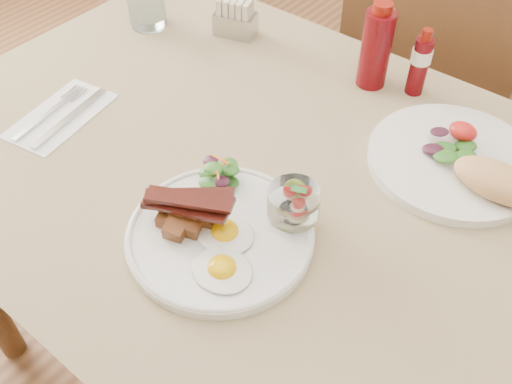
# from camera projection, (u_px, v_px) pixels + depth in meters

# --- Properties ---
(table) EXTENTS (1.33, 0.88, 0.75)m
(table) POSITION_uv_depth(u_px,v_px,m) (274.00, 208.00, 1.02)
(table) COLOR brown
(table) RESTS_ON ground
(chair_far) EXTENTS (0.42, 0.42, 0.93)m
(chair_far) POSITION_uv_depth(u_px,v_px,m) (428.00, 95.00, 1.47)
(chair_far) COLOR brown
(chair_far) RESTS_ON ground
(main_plate) EXTENTS (0.28, 0.28, 0.02)m
(main_plate) POSITION_uv_depth(u_px,v_px,m) (220.00, 236.00, 0.85)
(main_plate) COLOR white
(main_plate) RESTS_ON table
(fried_eggs) EXTENTS (0.15, 0.15, 0.02)m
(fried_eggs) POSITION_uv_depth(u_px,v_px,m) (224.00, 250.00, 0.81)
(fried_eggs) COLOR white
(fried_eggs) RESTS_ON main_plate
(bacon_potato_pile) EXTENTS (0.14, 0.10, 0.06)m
(bacon_potato_pile) POSITION_uv_depth(u_px,v_px,m) (186.00, 212.00, 0.83)
(bacon_potato_pile) COLOR brown
(bacon_potato_pile) RESTS_ON main_plate
(side_salad) EXTENTS (0.08, 0.08, 0.04)m
(side_salad) POSITION_uv_depth(u_px,v_px,m) (219.00, 174.00, 0.90)
(side_salad) COLOR #215015
(side_salad) RESTS_ON main_plate
(fruit_cup) EXTENTS (0.08, 0.08, 0.08)m
(fruit_cup) POSITION_uv_depth(u_px,v_px,m) (294.00, 203.00, 0.82)
(fruit_cup) COLOR white
(fruit_cup) RESTS_ON main_plate
(second_plate) EXTENTS (0.30, 0.29, 0.07)m
(second_plate) POSITION_uv_depth(u_px,v_px,m) (464.00, 164.00, 0.94)
(second_plate) COLOR white
(second_plate) RESTS_ON table
(ketchup_bottle) EXTENTS (0.08, 0.08, 0.17)m
(ketchup_bottle) POSITION_uv_depth(u_px,v_px,m) (376.00, 48.00, 1.07)
(ketchup_bottle) COLOR #56040A
(ketchup_bottle) RESTS_ON table
(hot_sauce_bottle) EXTENTS (0.05, 0.05, 0.13)m
(hot_sauce_bottle) POSITION_uv_depth(u_px,v_px,m) (420.00, 63.00, 1.06)
(hot_sauce_bottle) COLOR #56040A
(hot_sauce_bottle) RESTS_ON table
(sugar_caddy) EXTENTS (0.10, 0.07, 0.08)m
(sugar_caddy) POSITION_uv_depth(u_px,v_px,m) (235.00, 20.00, 1.23)
(sugar_caddy) COLOR #AFAFB4
(sugar_caddy) RESTS_ON table
(napkin_cutlery) EXTENTS (0.14, 0.22, 0.01)m
(napkin_cutlery) POSITION_uv_depth(u_px,v_px,m) (61.00, 116.00, 1.05)
(napkin_cutlery) COLOR white
(napkin_cutlery) RESTS_ON table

